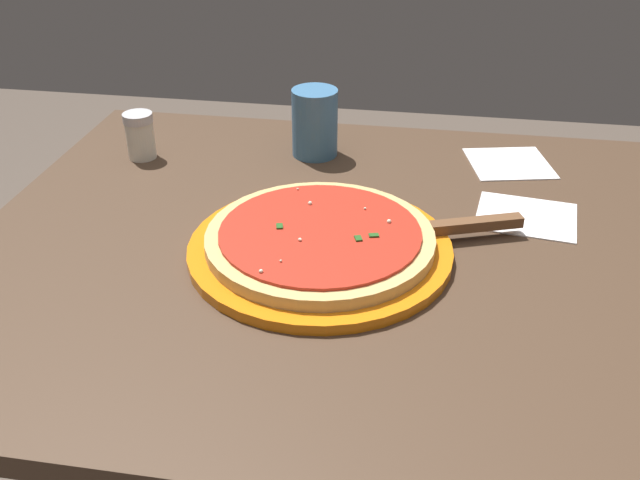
# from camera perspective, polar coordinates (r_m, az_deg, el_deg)

# --- Properties ---
(restaurant_table) EXTENTS (1.01, 0.80, 0.76)m
(restaurant_table) POSITION_cam_1_polar(r_m,az_deg,el_deg) (1.00, 3.11, -7.48)
(restaurant_table) COLOR black
(restaurant_table) RESTS_ON ground_plane
(serving_plate) EXTENTS (0.33, 0.33, 0.01)m
(serving_plate) POSITION_cam_1_polar(r_m,az_deg,el_deg) (0.89, -0.00, -0.73)
(serving_plate) COLOR orange
(serving_plate) RESTS_ON restaurant_table
(pizza) EXTENTS (0.28, 0.28, 0.02)m
(pizza) POSITION_cam_1_polar(r_m,az_deg,el_deg) (0.88, 0.00, 0.18)
(pizza) COLOR #DBB26B
(pizza) RESTS_ON serving_plate
(pizza_server) EXTENTS (0.22, 0.12, 0.01)m
(pizza_server) POSITION_cam_1_polar(r_m,az_deg,el_deg) (0.92, 9.86, 0.89)
(pizza_server) COLOR silver
(pizza_server) RESTS_ON serving_plate
(cup_tall_drink) EXTENTS (0.07, 0.07, 0.11)m
(cup_tall_drink) POSITION_cam_1_polar(r_m,az_deg,el_deg) (1.14, -0.42, 9.38)
(cup_tall_drink) COLOR teal
(cup_tall_drink) RESTS_ON restaurant_table
(napkin_folded_right) EXTENTS (0.14, 0.14, 0.00)m
(napkin_folded_right) POSITION_cam_1_polar(r_m,az_deg,el_deg) (1.16, 14.92, 5.95)
(napkin_folded_right) COLOR white
(napkin_folded_right) RESTS_ON restaurant_table
(napkin_loose_left) EXTENTS (0.15, 0.13, 0.00)m
(napkin_loose_left) POSITION_cam_1_polar(r_m,az_deg,el_deg) (1.01, 16.20, 1.83)
(napkin_loose_left) COLOR white
(napkin_loose_left) RESTS_ON restaurant_table
(parmesan_shaker) EXTENTS (0.05, 0.05, 0.07)m
(parmesan_shaker) POSITION_cam_1_polar(r_m,az_deg,el_deg) (1.17, -14.22, 8.13)
(parmesan_shaker) COLOR silver
(parmesan_shaker) RESTS_ON restaurant_table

